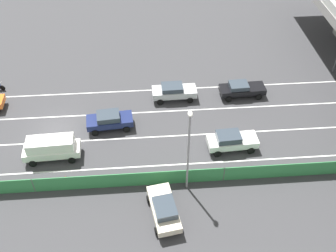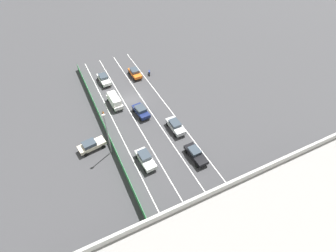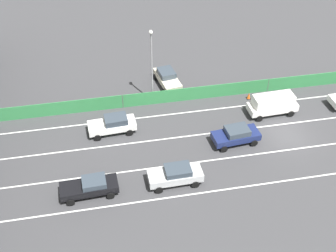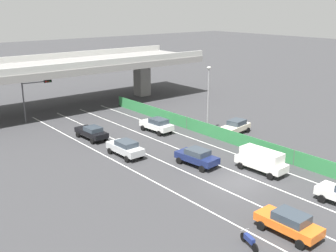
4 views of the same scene
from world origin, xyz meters
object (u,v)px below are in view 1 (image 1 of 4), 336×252
(car_sedan_white, at_px, (231,140))
(street_lamp, at_px, (189,146))
(car_sedan_silver, at_px, (174,91))
(car_van_white, at_px, (51,147))
(car_sedan_black, at_px, (241,89))
(traffic_cone, at_px, (66,178))
(car_sedan_navy, at_px, (109,120))
(parked_sedan_cream, at_px, (164,209))

(car_sedan_white, height_order, street_lamp, street_lamp)
(car_sedan_silver, distance_m, car_van_white, 13.38)
(car_sedan_black, height_order, street_lamp, street_lamp)
(street_lamp, bearing_deg, car_sedan_white, 132.96)
(car_sedan_black, height_order, traffic_cone, car_sedan_black)
(car_sedan_silver, height_order, traffic_cone, car_sedan_silver)
(car_van_white, distance_m, traffic_cone, 3.27)
(car_sedan_navy, relative_size, parked_sedan_cream, 0.97)
(parked_sedan_cream, bearing_deg, traffic_cone, -117.27)
(car_sedan_silver, bearing_deg, car_sedan_white, 30.80)
(parked_sedan_cream, bearing_deg, car_sedan_silver, 172.09)
(car_van_white, bearing_deg, traffic_cone, 26.42)
(car_sedan_black, bearing_deg, car_sedan_navy, -73.99)
(street_lamp, bearing_deg, traffic_cone, -97.92)
(car_sedan_silver, bearing_deg, parked_sedan_cream, -7.91)
(car_sedan_black, bearing_deg, car_sedan_white, -18.79)
(car_sedan_white, height_order, car_sedan_silver, car_sedan_white)
(car_sedan_navy, xyz_separation_m, street_lamp, (7.67, 6.41, 3.88))
(car_sedan_white, bearing_deg, car_sedan_black, 161.21)
(car_sedan_silver, relative_size, street_lamp, 0.56)
(car_sedan_white, height_order, parked_sedan_cream, car_sedan_white)
(car_van_white, relative_size, parked_sedan_cream, 1.07)
(parked_sedan_cream, bearing_deg, car_sedan_black, 147.74)
(car_van_white, bearing_deg, car_sedan_white, 89.66)
(parked_sedan_cream, height_order, street_lamp, street_lamp)
(car_sedan_white, height_order, car_van_white, car_van_white)
(street_lamp, bearing_deg, car_sedan_black, 148.97)
(car_van_white, bearing_deg, car_sedan_silver, 123.35)
(car_sedan_white, distance_m, car_sedan_black, 7.81)
(car_sedan_silver, relative_size, traffic_cone, 6.36)
(car_sedan_white, xyz_separation_m, car_sedan_silver, (-7.44, -4.44, -0.02))
(car_sedan_silver, xyz_separation_m, parked_sedan_cream, (14.19, -1.97, -0.01))
(car_sedan_black, bearing_deg, parked_sedan_cream, -32.26)
(car_sedan_white, distance_m, car_sedan_silver, 8.67)
(car_sedan_navy, height_order, street_lamp, street_lamp)
(car_sedan_black, height_order, parked_sedan_cream, parked_sedan_cream)
(car_sedan_white, height_order, car_sedan_navy, car_sedan_white)
(car_sedan_white, bearing_deg, street_lamp, -47.04)
(car_sedan_navy, bearing_deg, parked_sedan_cream, 23.06)
(car_sedan_white, bearing_deg, car_van_white, -90.34)
(street_lamp, bearing_deg, parked_sedan_cream, -37.20)
(car_sedan_white, bearing_deg, parked_sedan_cream, -43.53)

